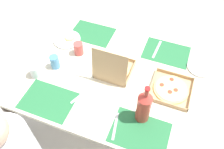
{
  "coord_description": "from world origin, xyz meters",
  "views": [
    {
      "loc": [
        -0.39,
        1.02,
        2.1
      ],
      "look_at": [
        0.0,
        0.0,
        0.74
      ],
      "focal_mm": 37.54,
      "sensor_mm": 36.0,
      "label": 1
    }
  ],
  "objects_px": {
    "pizza_box_corner_left": "(114,69)",
    "pizza_box_corner_right": "(171,89)",
    "cup_spare": "(35,71)",
    "plate_near_left": "(200,67)",
    "plate_far_left": "(67,39)",
    "soda_bottle": "(144,106)",
    "cup_dark": "(55,62)",
    "cup_red": "(79,49)"
  },
  "relations": [
    {
      "from": "pizza_box_corner_left",
      "to": "cup_dark",
      "type": "height_order",
      "value": "pizza_box_corner_left"
    },
    {
      "from": "pizza_box_corner_right",
      "to": "cup_dark",
      "type": "relative_size",
      "value": 2.61
    },
    {
      "from": "cup_spare",
      "to": "soda_bottle",
      "type": "bearing_deg",
      "value": 176.08
    },
    {
      "from": "cup_spare",
      "to": "cup_red",
      "type": "distance_m",
      "value": 0.37
    },
    {
      "from": "plate_near_left",
      "to": "soda_bottle",
      "type": "xyz_separation_m",
      "value": [
        0.3,
        0.56,
        0.12
      ]
    },
    {
      "from": "pizza_box_corner_right",
      "to": "cup_spare",
      "type": "bearing_deg",
      "value": 13.08
    },
    {
      "from": "plate_far_left",
      "to": "pizza_box_corner_left",
      "type": "bearing_deg",
      "value": 158.69
    },
    {
      "from": "pizza_box_corner_left",
      "to": "cup_spare",
      "type": "bearing_deg",
      "value": 23.4
    },
    {
      "from": "plate_far_left",
      "to": "cup_spare",
      "type": "distance_m",
      "value": 0.42
    },
    {
      "from": "plate_far_left",
      "to": "plate_near_left",
      "type": "relative_size",
      "value": 1.14
    },
    {
      "from": "cup_spare",
      "to": "cup_red",
      "type": "relative_size",
      "value": 0.91
    },
    {
      "from": "soda_bottle",
      "to": "plate_far_left",
      "type": "bearing_deg",
      "value": -30.98
    },
    {
      "from": "cup_spare",
      "to": "cup_dark",
      "type": "xyz_separation_m",
      "value": [
        -0.09,
        -0.13,
        0.01
      ]
    },
    {
      "from": "pizza_box_corner_left",
      "to": "cup_dark",
      "type": "distance_m",
      "value": 0.45
    },
    {
      "from": "soda_bottle",
      "to": "cup_dark",
      "type": "xyz_separation_m",
      "value": [
        0.74,
        -0.18,
        -0.08
      ]
    },
    {
      "from": "pizza_box_corner_left",
      "to": "plate_near_left",
      "type": "relative_size",
      "value": 1.46
    },
    {
      "from": "pizza_box_corner_left",
      "to": "plate_near_left",
      "type": "bearing_deg",
      "value": -155.0
    },
    {
      "from": "pizza_box_corner_left",
      "to": "cup_spare",
      "type": "relative_size",
      "value": 3.07
    },
    {
      "from": "pizza_box_corner_left",
      "to": "plate_far_left",
      "type": "xyz_separation_m",
      "value": [
        0.49,
        -0.19,
        -0.04
      ]
    },
    {
      "from": "pizza_box_corner_left",
      "to": "pizza_box_corner_right",
      "type": "xyz_separation_m",
      "value": [
        -0.43,
        0.0,
        -0.03
      ]
    },
    {
      "from": "cup_dark",
      "to": "plate_near_left",
      "type": "bearing_deg",
      "value": -159.72
    },
    {
      "from": "soda_bottle",
      "to": "cup_red",
      "type": "height_order",
      "value": "soda_bottle"
    },
    {
      "from": "cup_red",
      "to": "cup_dark",
      "type": "bearing_deg",
      "value": 62.02
    },
    {
      "from": "plate_far_left",
      "to": "cup_dark",
      "type": "bearing_deg",
      "value": 101.09
    },
    {
      "from": "pizza_box_corner_left",
      "to": "cup_red",
      "type": "height_order",
      "value": "pizza_box_corner_left"
    },
    {
      "from": "cup_dark",
      "to": "cup_spare",
      "type": "bearing_deg",
      "value": 53.62
    },
    {
      "from": "plate_near_left",
      "to": "soda_bottle",
      "type": "distance_m",
      "value": 0.65
    },
    {
      "from": "pizza_box_corner_left",
      "to": "plate_far_left",
      "type": "distance_m",
      "value": 0.53
    },
    {
      "from": "pizza_box_corner_right",
      "to": "soda_bottle",
      "type": "distance_m",
      "value": 0.33
    },
    {
      "from": "plate_far_left",
      "to": "pizza_box_corner_right",
      "type": "bearing_deg",
      "value": 167.99
    },
    {
      "from": "cup_red",
      "to": "plate_near_left",
      "type": "bearing_deg",
      "value": -168.53
    },
    {
      "from": "plate_far_left",
      "to": "cup_dark",
      "type": "xyz_separation_m",
      "value": [
        -0.06,
        0.29,
        0.04
      ]
    },
    {
      "from": "plate_far_left",
      "to": "soda_bottle",
      "type": "relative_size",
      "value": 0.7
    },
    {
      "from": "pizza_box_corner_right",
      "to": "cup_red",
      "type": "distance_m",
      "value": 0.77
    },
    {
      "from": "pizza_box_corner_right",
      "to": "cup_dark",
      "type": "xyz_separation_m",
      "value": [
        0.87,
        0.1,
        0.04
      ]
    },
    {
      "from": "pizza_box_corner_left",
      "to": "plate_near_left",
      "type": "xyz_separation_m",
      "value": [
        -0.6,
        -0.28,
        -0.04
      ]
    },
    {
      "from": "pizza_box_corner_right",
      "to": "plate_far_left",
      "type": "height_order",
      "value": "pizza_box_corner_right"
    },
    {
      "from": "soda_bottle",
      "to": "cup_red",
      "type": "bearing_deg",
      "value": -30.65
    },
    {
      "from": "cup_spare",
      "to": "plate_near_left",
      "type": "bearing_deg",
      "value": -155.74
    },
    {
      "from": "pizza_box_corner_right",
      "to": "plate_near_left",
      "type": "xyz_separation_m",
      "value": [
        -0.17,
        -0.28,
        -0.0
      ]
    },
    {
      "from": "pizza_box_corner_right",
      "to": "cup_red",
      "type": "bearing_deg",
      "value": -7.13
    },
    {
      "from": "pizza_box_corner_left",
      "to": "pizza_box_corner_right",
      "type": "relative_size",
      "value": 1.03
    }
  ]
}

